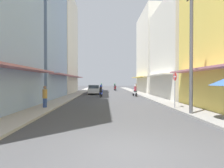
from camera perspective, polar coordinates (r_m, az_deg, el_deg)
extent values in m
plane|color=#424244|center=(27.79, -0.85, -3.36)|extent=(117.38, 117.38, 0.00)
cube|color=#ADA89E|center=(28.15, -11.38, -3.20)|extent=(1.87, 61.36, 0.12)
cube|color=gray|center=(28.37, 9.60, -3.16)|extent=(1.87, 61.36, 0.12)
cube|color=#B7727F|center=(11.45, -27.88, 4.68)|extent=(1.10, 11.25, 0.12)
cube|color=#8CA5CC|center=(24.20, -23.37, 15.27)|extent=(6.00, 8.89, 16.17)
cube|color=#B7727F|center=(22.41, -14.91, 2.79)|extent=(1.10, 8.00, 0.12)
cube|color=silver|center=(33.37, -17.12, 11.61)|extent=(6.00, 10.00, 16.59)
cube|color=#B7727F|center=(32.05, -11.02, 2.19)|extent=(1.10, 9.00, 0.12)
cube|color=#B7727F|center=(11.96, 29.14, 4.50)|extent=(1.10, 11.10, 0.12)
cube|color=silver|center=(24.61, 21.39, 9.45)|extent=(6.00, 10.19, 11.48)
cube|color=silver|center=(23.17, 13.38, 2.72)|extent=(1.10, 9.17, 0.12)
cube|color=silver|center=(35.43, 13.96, 9.34)|extent=(6.00, 10.77, 14.58)
cube|color=#EFD159|center=(34.24, 8.30, 2.10)|extent=(1.10, 9.70, 0.12)
cylinder|color=black|center=(24.02, -3.19, -3.34)|extent=(0.15, 0.57, 0.56)
cylinder|color=black|center=(22.79, -3.67, -3.56)|extent=(0.15, 0.57, 0.56)
cube|color=#1E38B7|center=(23.34, -3.44, -2.92)|extent=(0.41, 1.03, 0.24)
cube|color=black|center=(23.13, -3.52, -2.46)|extent=(0.35, 0.59, 0.14)
cylinder|color=#1E38B7|center=(23.87, -3.24, -2.35)|extent=(0.28, 0.28, 0.45)
cylinder|color=black|center=(23.86, -3.24, -1.76)|extent=(0.55, 0.10, 0.03)
cylinder|color=#262628|center=(23.17, -3.50, -1.58)|extent=(0.34, 0.34, 0.55)
sphere|color=#1E38B7|center=(23.15, -3.50, -0.60)|extent=(0.26, 0.26, 0.26)
cylinder|color=black|center=(39.56, 1.17, -1.72)|extent=(0.18, 0.57, 0.56)
cylinder|color=black|center=(40.78, 0.75, -1.65)|extent=(0.18, 0.57, 0.56)
cube|color=maroon|center=(40.21, 0.94, -1.37)|extent=(0.46, 1.03, 0.24)
cube|color=black|center=(40.40, 0.87, -1.07)|extent=(0.38, 0.60, 0.14)
cylinder|color=maroon|center=(39.67, 1.13, -1.11)|extent=(0.28, 0.28, 0.45)
cylinder|color=black|center=(39.66, 1.13, -0.75)|extent=(0.55, 0.13, 0.03)
cylinder|color=#262628|center=(40.34, 0.89, -0.58)|extent=(0.34, 0.34, 0.55)
sphere|color=#197233|center=(40.33, 0.89, -0.01)|extent=(0.26, 0.26, 0.26)
cylinder|color=black|center=(25.57, 6.68, -3.09)|extent=(0.16, 0.57, 0.56)
cylinder|color=black|center=(24.38, 7.55, -3.28)|extent=(0.16, 0.57, 0.56)
cube|color=silver|center=(24.91, 7.14, -2.69)|extent=(0.42, 1.03, 0.24)
cube|color=black|center=(24.71, 7.28, -2.25)|extent=(0.36, 0.59, 0.14)
cylinder|color=silver|center=(25.42, 6.76, -2.17)|extent=(0.28, 0.28, 0.45)
cylinder|color=black|center=(25.41, 6.76, -1.61)|extent=(0.55, 0.11, 0.03)
cylinder|color=#99333F|center=(24.74, 7.24, -1.44)|extent=(0.34, 0.34, 0.55)
sphere|color=#B2B2B7|center=(24.73, 7.25, -0.51)|extent=(0.26, 0.26, 0.26)
cylinder|color=black|center=(42.94, -3.25, -1.53)|extent=(0.10, 0.56, 0.56)
cylinder|color=black|center=(41.69, -3.35, -1.59)|extent=(0.10, 0.56, 0.56)
cube|color=red|center=(42.26, -3.31, -1.26)|extent=(0.32, 1.01, 0.24)
cube|color=black|center=(42.05, -3.32, -1.00)|extent=(0.30, 0.57, 0.14)
cylinder|color=red|center=(42.80, -3.26, -0.97)|extent=(0.28, 0.28, 0.45)
cylinder|color=black|center=(42.79, -3.26, -0.64)|extent=(0.55, 0.05, 0.03)
cylinder|color=#334C8C|center=(42.09, -3.32, -0.52)|extent=(0.34, 0.34, 0.55)
sphere|color=#197233|center=(42.08, -3.32, 0.02)|extent=(0.26, 0.26, 0.26)
cube|color=silver|center=(29.18, -5.82, -1.98)|extent=(2.16, 4.26, 0.70)
cube|color=#333D47|center=(29.01, -5.81, -0.91)|extent=(1.80, 2.25, 0.60)
cylinder|color=black|center=(30.43, -7.32, -2.40)|extent=(0.24, 0.65, 0.64)
cylinder|color=black|center=(30.48, -4.49, -2.39)|extent=(0.24, 0.65, 0.64)
cylinder|color=black|center=(27.93, -7.27, -2.69)|extent=(0.24, 0.65, 0.64)
cylinder|color=black|center=(27.99, -4.19, -2.67)|extent=(0.24, 0.65, 0.64)
cylinder|color=#262628|center=(37.44, 7.44, -1.73)|extent=(0.28, 0.28, 0.74)
cylinder|color=#BF8C3F|center=(37.42, 7.44, -0.68)|extent=(0.34, 0.34, 0.63)
sphere|color=#9E7256|center=(37.41, 7.44, 0.01)|extent=(0.22, 0.22, 0.22)
cylinder|color=#334C8C|center=(14.26, -20.19, -5.77)|extent=(0.28, 0.28, 0.78)
cylinder|color=#BF8C3F|center=(14.20, -20.21, -2.88)|extent=(0.34, 0.34, 0.66)
sphere|color=#9E7256|center=(14.18, -20.22, -0.98)|extent=(0.22, 0.22, 0.22)
cylinder|color=#4C4C4F|center=(11.88, 23.48, 9.41)|extent=(0.20, 0.20, 7.60)
cylinder|color=gray|center=(13.80, 18.99, -2.19)|extent=(0.07, 0.07, 2.60)
cylinder|color=red|center=(13.79, 19.01, 2.17)|extent=(0.02, 0.60, 0.60)
cube|color=white|center=(13.79, 19.01, 2.17)|extent=(0.03, 0.40, 0.10)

